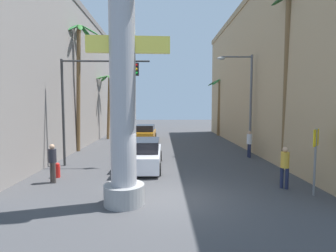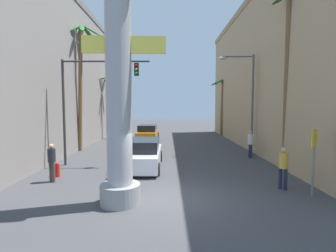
% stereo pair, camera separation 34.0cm
% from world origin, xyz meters
% --- Properties ---
extents(ground_plane, '(88.06, 88.06, 0.00)m').
position_xyz_m(ground_plane, '(0.00, 10.00, 0.00)').
color(ground_plane, '#424244').
extents(building_left, '(6.70, 28.53, 11.57)m').
position_xyz_m(building_left, '(-10.02, 13.69, 5.80)').
color(building_left, gray).
rests_on(building_left, ground).
extents(building_right, '(7.71, 27.46, 11.82)m').
position_xyz_m(building_right, '(10.02, 11.55, 5.92)').
color(building_right, tan).
rests_on(building_right, ground).
extents(neon_sign_pole, '(3.15, 1.40, 10.66)m').
position_xyz_m(neon_sign_pole, '(-1.62, -0.49, 4.68)').
color(neon_sign_pole, '#9E9EA3').
rests_on(neon_sign_pole, ground).
extents(street_lamp, '(2.49, 0.28, 6.91)m').
position_xyz_m(street_lamp, '(5.50, 8.76, 4.20)').
color(street_lamp, '#59595E').
rests_on(street_lamp, ground).
extents(crossing_sign, '(0.47, 0.47, 2.57)m').
position_xyz_m(crossing_sign, '(5.49, 0.23, 1.69)').
color(crossing_sign, slate).
rests_on(crossing_sign, ground).
extents(traffic_light_mast, '(4.97, 0.32, 6.01)m').
position_xyz_m(traffic_light_mast, '(-4.39, 5.48, 4.22)').
color(traffic_light_mast, '#333333').
rests_on(traffic_light_mast, ground).
extents(car_lead, '(2.14, 4.82, 1.56)m').
position_xyz_m(car_lead, '(-1.40, 4.91, 0.74)').
color(car_lead, black).
rests_on(car_lead, ground).
extents(car_far, '(2.06, 4.49, 1.56)m').
position_xyz_m(car_far, '(-1.94, 15.91, 0.74)').
color(car_far, black).
rests_on(car_far, ground).
extents(palm_tree_far_left, '(2.85, 2.49, 6.56)m').
position_xyz_m(palm_tree_far_left, '(-5.84, 17.67, 4.48)').
color(palm_tree_far_left, brown).
rests_on(palm_tree_far_left, ground).
extents(palm_tree_mid_left, '(2.89, 2.84, 9.35)m').
position_xyz_m(palm_tree_mid_left, '(-6.42, 10.22, 6.09)').
color(palm_tree_mid_left, brown).
rests_on(palm_tree_mid_left, ground).
extents(palm_tree_far_right, '(2.78, 2.98, 6.43)m').
position_xyz_m(palm_tree_far_right, '(6.24, 20.36, 3.79)').
color(palm_tree_far_right, brown).
rests_on(palm_tree_far_right, ground).
extents(palm_tree_near_right, '(2.17, 2.39, 9.34)m').
position_xyz_m(palm_tree_near_right, '(6.32, 4.39, 5.57)').
color(palm_tree_near_right, brown).
rests_on(palm_tree_near_right, ground).
extents(pedestrian_curb_left, '(0.48, 0.48, 1.73)m').
position_xyz_m(pedestrian_curb_left, '(-5.17, 2.14, 1.01)').
color(pedestrian_curb_left, '#3F3833').
rests_on(pedestrian_curb_left, ground).
extents(pedestrian_mid_right, '(0.39, 0.39, 1.77)m').
position_xyz_m(pedestrian_mid_right, '(5.45, 7.59, 1.04)').
color(pedestrian_mid_right, '#1E233F').
rests_on(pedestrian_mid_right, ground).
extents(pedestrian_by_sign, '(0.48, 0.48, 1.75)m').
position_xyz_m(pedestrian_by_sign, '(4.75, 1.09, 1.02)').
color(pedestrian_by_sign, '#1E233F').
rests_on(pedestrian_by_sign, ground).
extents(fire_hydrant, '(0.22, 0.22, 0.72)m').
position_xyz_m(fire_hydrant, '(-5.29, 2.98, 0.35)').
color(fire_hydrant, red).
rests_on(fire_hydrant, ground).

